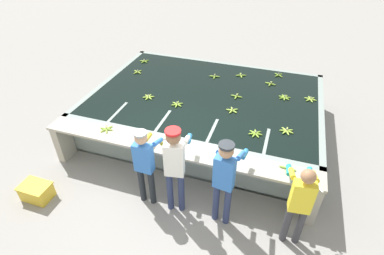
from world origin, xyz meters
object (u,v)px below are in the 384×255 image
worker_0 (145,161)px  banana_bunch_floating_0 (241,75)px  banana_bunch_floating_9 (310,99)px  banana_bunch_ledge_0 (288,168)px  banana_bunch_floating_1 (177,104)px  banana_bunch_floating_7 (232,110)px  banana_bunch_floating_4 (270,84)px  banana_bunch_ledge_1 (106,129)px  worker_2 (225,176)px  banana_bunch_floating_6 (138,72)px  banana_bunch_floating_11 (144,61)px  worker_1 (175,163)px  banana_bunch_floating_13 (284,97)px  worker_3 (300,200)px  crate (37,191)px  banana_bunch_floating_2 (255,133)px  banana_bunch_floating_8 (279,75)px  banana_bunch_floating_10 (287,131)px  banana_bunch_floating_5 (214,76)px  banana_bunch_floating_3 (148,97)px  knife_0 (313,182)px  banana_bunch_floating_12 (236,96)px

worker_0 → banana_bunch_floating_0: worker_0 is taller
banana_bunch_floating_9 → banana_bunch_ledge_0: 2.51m
banana_bunch_floating_1 → banana_bunch_floating_7: same height
banana_bunch_floating_4 → banana_bunch_ledge_1: bearing=-133.9°
banana_bunch_floating_0 → worker_2: bearing=-83.0°
banana_bunch_floating_6 → worker_2: bearing=-45.3°
banana_bunch_floating_4 → banana_bunch_floating_6: (-3.42, -0.45, 0.00)m
worker_2 → banana_bunch_floating_11: worker_2 is taller
worker_1 → banana_bunch_floating_13: size_ratio=6.28×
worker_3 → banana_bunch_floating_13: (-0.46, 3.03, -0.01)m
banana_bunch_floating_13 → crate: 5.51m
banana_bunch_floating_0 → banana_bunch_ledge_1: bearing=-122.9°
banana_bunch_floating_2 → banana_bunch_floating_8: size_ratio=1.15×
worker_2 → banana_bunch_floating_13: bearing=76.9°
banana_bunch_floating_7 → banana_bunch_floating_10: 1.23m
banana_bunch_floating_5 → banana_bunch_floating_3: bearing=-127.8°
banana_bunch_ledge_0 → knife_0: size_ratio=1.00×
banana_bunch_floating_12 → banana_bunch_floating_13: same height
worker_0 → worker_2: worker_2 is taller
banana_bunch_floating_6 → banana_bunch_floating_9: bearing=-0.3°
banana_bunch_floating_12 → banana_bunch_floating_6: bearing=171.2°
banana_bunch_floating_11 → banana_bunch_ledge_1: banana_bunch_ledge_1 is taller
banana_bunch_floating_3 → banana_bunch_floating_9: (3.53, 1.08, 0.00)m
worker_1 → banana_bunch_floating_5: 3.55m
banana_bunch_floating_2 → banana_bunch_floating_7: (-0.60, 0.67, 0.00)m
banana_bunch_floating_4 → crate: banana_bunch_floating_4 is taller
banana_bunch_floating_2 → banana_bunch_ledge_0: bearing=-50.5°
banana_bunch_floating_8 → banana_bunch_floating_13: size_ratio=0.87×
worker_1 → knife_0: bearing=11.7°
worker_3 → knife_0: bearing=68.9°
banana_bunch_floating_4 → banana_bunch_ledge_0: banana_bunch_ledge_0 is taller
banana_bunch_floating_11 → banana_bunch_floating_2: bearing=-34.4°
banana_bunch_floating_0 → banana_bunch_floating_11: (-2.78, 0.02, -0.00)m
banana_bunch_floating_13 → banana_bunch_floating_1: bearing=-154.6°
banana_bunch_floating_0 → banana_bunch_floating_12: (0.11, -1.10, 0.00)m
banana_bunch_floating_9 → banana_bunch_floating_4: bearing=153.6°
worker_2 → worker_3: worker_2 is taller
banana_bunch_floating_5 → worker_3: bearing=-57.6°
banana_bunch_floating_9 → banana_bunch_floating_11: (-4.51, 0.72, 0.00)m
banana_bunch_floating_6 → banana_bunch_ledge_0: bearing=-31.9°
banana_bunch_floating_3 → crate: bearing=-112.5°
worker_0 → banana_bunch_floating_2: bearing=40.6°
worker_2 → banana_bunch_floating_13: worker_2 is taller
banana_bunch_floating_2 → banana_bunch_floating_6: 3.79m
banana_bunch_ledge_0 → banana_bunch_floating_8: bearing=97.7°
worker_2 → banana_bunch_floating_12: 2.73m
banana_bunch_floating_10 → banana_bunch_ledge_1: (-3.36, -1.06, 0.00)m
knife_0 → banana_bunch_floating_8: bearing=103.3°
banana_bunch_ledge_0 → banana_bunch_floating_6: bearing=148.1°
knife_0 → banana_bunch_floating_6: bearing=148.8°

